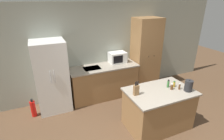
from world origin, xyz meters
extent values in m
plane|color=brown|center=(0.00, 0.00, 0.00)|extent=(14.00, 14.00, 0.00)
cube|color=#9EA393|center=(0.00, 2.33, 1.30)|extent=(7.20, 0.06, 2.60)
cube|color=white|center=(-1.61, 1.95, 0.89)|extent=(0.76, 0.69, 1.78)
cylinder|color=silver|center=(-1.65, 1.59, 1.03)|extent=(0.02, 0.02, 0.30)
cylinder|color=silver|center=(-1.57, 1.59, 1.03)|extent=(0.02, 0.02, 0.30)
cube|color=olive|center=(-0.24, 1.98, 0.45)|extent=(1.86, 0.64, 0.90)
cube|color=gray|center=(-0.24, 1.98, 0.92)|extent=(1.90, 0.68, 0.03)
cube|color=#9EA0A3|center=(-0.58, 1.98, 0.93)|extent=(0.44, 0.34, 0.01)
cube|color=olive|center=(1.11, 2.01, 1.08)|extent=(0.76, 0.57, 2.16)
sphere|color=black|center=(1.02, 1.71, 1.12)|extent=(0.02, 0.02, 0.02)
sphere|color=black|center=(1.20, 1.71, 1.12)|extent=(0.02, 0.02, 0.02)
cube|color=olive|center=(0.38, 0.33, 0.43)|extent=(1.34, 0.84, 0.86)
cube|color=gray|center=(0.38, 0.33, 0.87)|extent=(1.40, 0.90, 0.03)
cube|color=white|center=(0.23, 2.11, 1.09)|extent=(0.47, 0.34, 0.30)
cube|color=black|center=(0.17, 1.93, 1.09)|extent=(0.28, 0.01, 0.21)
cube|color=olive|center=(-0.17, 0.39, 1.00)|extent=(0.10, 0.07, 0.21)
cylinder|color=black|center=(-0.20, 0.38, 1.14)|extent=(0.02, 0.02, 0.08)
cylinder|color=black|center=(-0.19, 0.39, 1.13)|extent=(0.02, 0.02, 0.06)
cylinder|color=black|center=(-0.17, 0.40, 1.15)|extent=(0.02, 0.02, 0.09)
cylinder|color=black|center=(-0.15, 0.39, 1.14)|extent=(0.02, 0.02, 0.07)
cylinder|color=black|center=(-0.14, 0.39, 1.15)|extent=(0.02, 0.02, 0.09)
cylinder|color=#337033|center=(0.62, 0.39, 0.96)|extent=(0.05, 0.05, 0.15)
cylinder|color=black|center=(0.62, 0.39, 1.05)|extent=(0.03, 0.03, 0.03)
cylinder|color=gold|center=(0.76, 0.36, 0.95)|extent=(0.05, 0.05, 0.11)
cylinder|color=#286628|center=(0.76, 0.36, 1.01)|extent=(0.04, 0.04, 0.02)
cylinder|color=#563319|center=(0.63, 0.29, 0.95)|extent=(0.05, 0.05, 0.11)
cylinder|color=silver|center=(0.63, 0.29, 1.02)|extent=(0.04, 0.04, 0.02)
cylinder|color=#563319|center=(0.78, 0.23, 0.95)|extent=(0.04, 0.04, 0.12)
cylinder|color=silver|center=(0.78, 0.23, 1.02)|extent=(0.03, 0.03, 0.03)
cylinder|color=#232326|center=(0.90, 0.11, 1.01)|extent=(0.16, 0.16, 0.23)
sphere|color=#262628|center=(0.90, 0.11, 1.14)|extent=(0.02, 0.02, 0.02)
cylinder|color=red|center=(-2.14, 1.79, 0.20)|extent=(0.12, 0.12, 0.40)
cylinder|color=black|center=(-2.14, 1.79, 0.44)|extent=(0.05, 0.05, 0.07)
camera|label=1|loc=(-1.80, -2.17, 2.70)|focal=28.00mm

